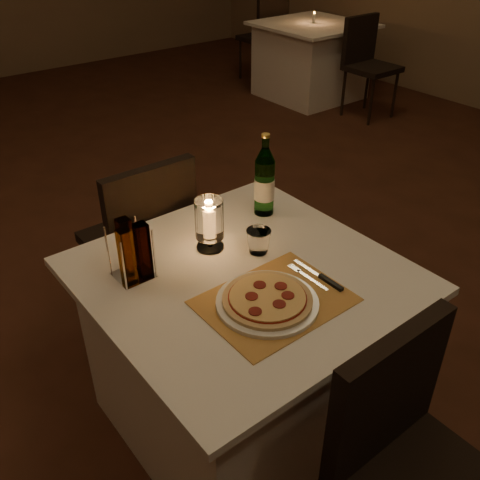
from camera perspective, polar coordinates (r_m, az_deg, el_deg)
floor at (r=2.77m, az=-3.84°, el=-8.27°), size 8.00×10.00×0.02m
main_table at (r=2.04m, az=0.35°, el=-11.76°), size 1.00×1.00×0.74m
chair_near at (r=1.61m, az=17.56°, el=-20.87°), size 0.42×0.42×0.90m
chair_far at (r=2.42m, az=-10.23°, el=0.82°), size 0.42×0.42×0.90m
placemat at (r=1.69m, az=3.69°, el=-6.50°), size 0.45×0.34×0.00m
plate at (r=1.67m, az=2.92°, el=-6.67°), size 0.32×0.32×0.01m
pizza at (r=1.66m, az=2.94°, el=-6.24°), size 0.28×0.28×0.02m
fork at (r=1.80m, az=6.95°, el=-3.77°), size 0.02×0.18×0.00m
knife at (r=1.78m, az=9.13°, el=-4.17°), size 0.02×0.22×0.01m
tumbler at (r=1.89m, az=1.99°, el=-0.13°), size 0.09×0.09×0.09m
water_bottle at (r=2.09m, az=2.63°, el=6.16°), size 0.08×0.08×0.33m
hurricane_candle at (r=1.87m, az=-3.30°, el=2.07°), size 0.10×0.10×0.19m
cruet_caddy at (r=1.76m, az=-11.43°, el=-1.38°), size 0.12×0.12×0.21m
neighbor_table_right at (r=5.89m, az=7.57°, el=18.47°), size 1.00×1.00×0.74m
neighbor_chair_ra at (r=5.39m, az=13.32°, el=18.49°), size 0.42×0.42×0.90m
neighbor_chair_rb at (r=6.36m, az=2.85°, el=21.37°), size 0.42×0.42×0.90m
neighbor_candle_right at (r=5.81m, az=7.89°, el=22.42°), size 0.03×0.03×0.11m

